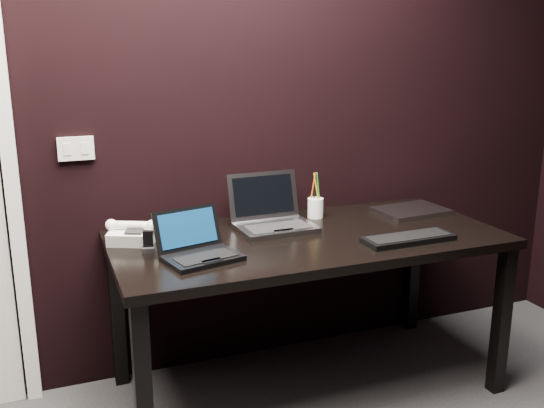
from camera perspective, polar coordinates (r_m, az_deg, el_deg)
name	(u,v)px	position (r m, az deg, el deg)	size (l,w,h in m)	color
wall_back	(214,101)	(2.82, -5.48, 9.61)	(4.00, 4.00, 0.00)	black
wall_switch	(76,149)	(2.73, -17.98, 4.99)	(0.15, 0.02, 0.10)	silver
desk	(308,252)	(2.69, 3.41, -4.54)	(1.70, 0.80, 0.74)	black
netbook	(198,249)	(2.39, -6.95, -4.23)	(0.33, 0.31, 0.18)	black
silver_laptop	(272,218)	(2.75, 0.04, -1.37)	(0.35, 0.32, 0.24)	gray
ext_keyboard	(408,238)	(2.64, 12.72, -3.18)	(0.41, 0.15, 0.03)	black
closed_laptop	(411,211)	(3.08, 12.95, -0.63)	(0.36, 0.27, 0.02)	#9B9AA0
desk_phone	(133,233)	(2.62, -12.97, -2.69)	(0.24, 0.23, 0.11)	silver
mobile_phone	(148,244)	(2.50, -11.58, -3.67)	(0.06, 0.05, 0.08)	black
pen_cup	(315,207)	(2.93, 4.11, -0.27)	(0.09, 0.09, 0.22)	white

